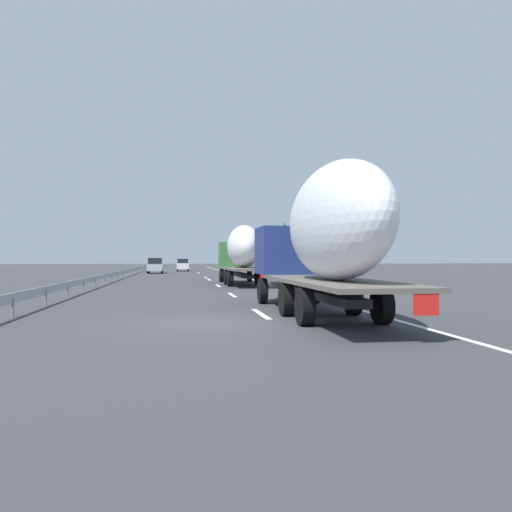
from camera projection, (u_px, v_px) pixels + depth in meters
ground_plane at (186, 276)px, 54.40m from camera, size 260.00×260.00×0.00m
lane_stripe_0 at (261, 314)px, 17.10m from camera, size 3.20×0.20×0.01m
lane_stripe_1 at (232, 295)px, 26.07m from camera, size 3.20×0.20×0.01m
lane_stripe_2 at (218, 286)px, 34.84m from camera, size 3.20×0.20×0.01m
lane_stripe_3 at (209, 280)px, 44.83m from camera, size 3.20×0.20×0.01m
lane_stripe_4 at (206, 277)px, 50.19m from camera, size 3.20×0.20×0.01m
lane_stripe_5 at (198, 273)px, 67.06m from camera, size 3.20×0.20×0.01m
edge_line_right at (233, 274)px, 60.17m from camera, size 110.00×0.20×0.01m
truck_lead at (242, 251)px, 36.88m from camera, size 12.08×2.55×4.13m
truck_trailing at (324, 234)px, 16.14m from camera, size 12.95×2.55×4.59m
car_silver_hatch at (155, 266)px, 64.31m from camera, size 4.42×1.88×1.91m
car_white_van at (183, 265)px, 75.36m from camera, size 4.42×1.73×1.80m
road_sign at (246, 255)px, 57.72m from camera, size 0.10×0.90×3.19m
tree_0 at (336, 224)px, 35.22m from camera, size 3.18×3.18×6.80m
tree_1 at (284, 240)px, 61.59m from camera, size 3.81×3.81×6.27m
tree_2 at (319, 236)px, 47.80m from camera, size 3.72×3.72×6.61m
tree_3 at (292, 242)px, 52.51m from camera, size 2.71×2.71×5.44m
guardrail_median at (130, 270)px, 56.46m from camera, size 94.00×0.10×0.76m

